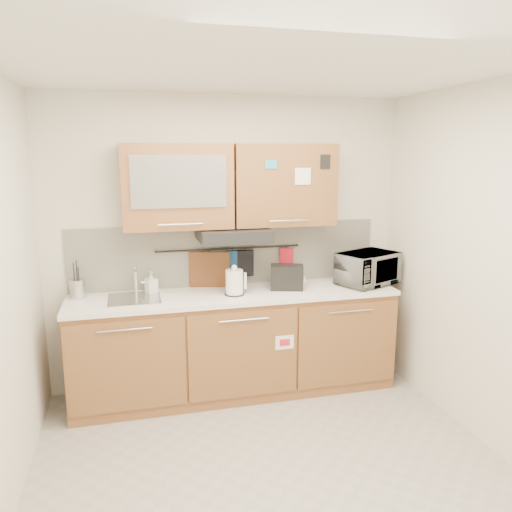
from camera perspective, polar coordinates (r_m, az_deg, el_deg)
floor at (r=3.66m, az=1.99°, el=-23.33°), size 3.20×3.20×0.00m
ceiling at (r=3.04m, az=2.35°, el=21.13°), size 3.20×3.20×0.00m
wall_back at (r=4.53m, az=-3.22°, el=1.47°), size 3.20×0.00×3.20m
wall_right at (r=3.87m, az=25.55°, el=-1.43°), size 0.00×3.00×3.00m
base_cabinet at (r=4.49m, az=-2.32°, el=-10.53°), size 2.80×0.64×0.88m
countertop at (r=4.33m, az=-2.36°, el=-4.46°), size 2.82×0.62×0.04m
backsplash at (r=4.54m, az=-3.18°, el=0.20°), size 2.80×0.02×0.56m
upper_cabinets at (r=4.29m, az=-2.90°, el=8.04°), size 1.82×0.37×0.70m
range_hood at (r=4.27m, az=-2.59°, el=2.48°), size 0.60×0.46×0.10m
sink at (r=4.25m, az=-13.72°, el=-4.74°), size 0.42×0.40×0.26m
utensil_rail at (r=4.49m, az=-3.09°, el=0.86°), size 1.30×0.02×0.02m
utensil_crock at (r=4.39m, az=-19.70°, el=-3.51°), size 0.14×0.14×0.32m
kettle at (r=4.23m, az=-2.47°, el=-3.09°), size 0.19×0.17×0.26m
toaster at (r=4.41m, az=3.54°, el=-2.40°), size 0.32×0.24×0.22m
microwave at (r=4.67m, az=12.63°, el=-1.40°), size 0.63×0.54×0.29m
soap_bottle at (r=4.37m, az=-11.89°, el=-2.97°), size 0.12×0.12×0.19m
cutting_board at (r=4.50m, az=-5.32°, el=-2.36°), size 0.36×0.11×0.45m
oven_mitt at (r=4.51m, az=-2.67°, el=-0.75°), size 0.13×0.04×0.21m
dark_pouch at (r=4.53m, az=-1.25°, el=-0.82°), size 0.15×0.05×0.24m
pot_holder at (r=4.63m, az=3.52°, el=-0.06°), size 0.13×0.06×0.16m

